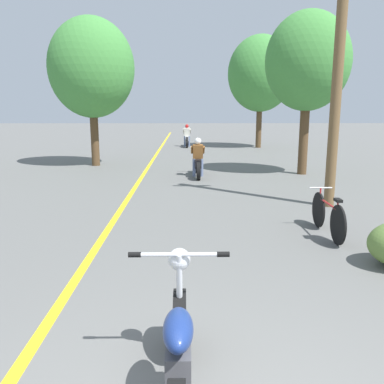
% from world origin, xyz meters
% --- Properties ---
extents(lane_stripe_center, '(0.14, 48.00, 0.01)m').
position_xyz_m(lane_stripe_center, '(-1.70, 12.67, 0.00)').
color(lane_stripe_center, yellow).
rests_on(lane_stripe_center, ground).
extents(utility_pole, '(1.10, 0.24, 6.90)m').
position_xyz_m(utility_pole, '(3.26, 7.29, 3.54)').
color(utility_pole, brown).
rests_on(utility_pole, ground).
extents(roadside_tree_right_near, '(2.89, 2.60, 5.53)m').
position_xyz_m(roadside_tree_right_near, '(3.96, 12.11, 3.84)').
color(roadside_tree_right_near, '#513A23').
rests_on(roadside_tree_right_near, ground).
extents(roadside_tree_right_far, '(3.75, 3.37, 6.39)m').
position_xyz_m(roadside_tree_right_far, '(4.08, 21.88, 4.22)').
color(roadside_tree_right_far, '#513A23').
rests_on(roadside_tree_right_far, ground).
extents(roadside_tree_left, '(3.36, 3.03, 5.79)m').
position_xyz_m(roadside_tree_left, '(-3.88, 14.39, 3.84)').
color(roadside_tree_left, '#513A23').
rests_on(roadside_tree_left, ground).
extents(motorcycle_foreground, '(0.89, 1.99, 1.10)m').
position_xyz_m(motorcycle_foreground, '(-0.23, 0.72, 0.44)').
color(motorcycle_foreground, black).
rests_on(motorcycle_foreground, ground).
extents(motorcycle_rider_lead, '(0.50, 2.11, 1.32)m').
position_xyz_m(motorcycle_rider_lead, '(0.22, 11.69, 0.51)').
color(motorcycle_rider_lead, black).
rests_on(motorcycle_rider_lead, ground).
extents(motorcycle_rider_far, '(0.50, 2.05, 1.34)m').
position_xyz_m(motorcycle_rider_far, '(-0.14, 22.51, 0.51)').
color(motorcycle_rider_far, black).
rests_on(motorcycle_rider_far, ground).
extents(bicycle_parked, '(0.44, 1.76, 0.82)m').
position_xyz_m(bicycle_parked, '(2.45, 5.02, 0.38)').
color(bicycle_parked, black).
rests_on(bicycle_parked, ground).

